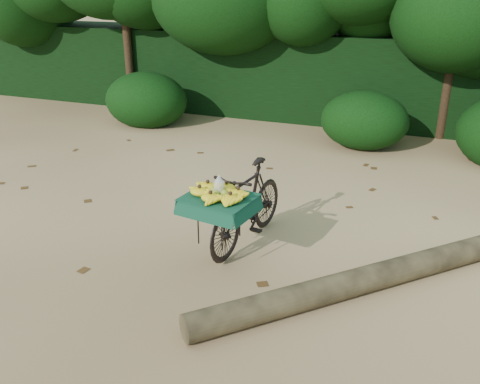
% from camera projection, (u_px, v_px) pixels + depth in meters
% --- Properties ---
extents(ground, '(80.00, 80.00, 0.00)m').
position_uv_depth(ground, '(178.00, 234.00, 6.08)').
color(ground, tan).
rests_on(ground, ground).
extents(vendor_bicycle, '(0.80, 1.74, 0.96)m').
position_uv_depth(vendor_bicycle, '(246.00, 205.00, 5.69)').
color(vendor_bicycle, black).
rests_on(vendor_bicycle, ground).
extents(fallen_log, '(2.70, 2.79, 0.26)m').
position_uv_depth(fallen_log, '(362.00, 280.00, 4.91)').
color(fallen_log, brown).
rests_on(fallen_log, ground).
extents(hedge_backdrop, '(26.00, 1.80, 1.80)m').
position_uv_depth(hedge_backdrop, '(311.00, 75.00, 11.15)').
color(hedge_backdrop, black).
rests_on(hedge_backdrop, ground).
extents(tree_row, '(14.50, 2.00, 4.00)m').
position_uv_depth(tree_row, '(273.00, 24.00, 10.26)').
color(tree_row, black).
rests_on(tree_row, ground).
extents(bush_clumps, '(8.80, 1.70, 0.90)m').
position_uv_depth(bush_clumps, '(310.00, 118.00, 9.43)').
color(bush_clumps, black).
rests_on(bush_clumps, ground).
extents(leaf_litter, '(7.00, 7.30, 0.01)m').
position_uv_depth(leaf_litter, '(201.00, 213.00, 6.64)').
color(leaf_litter, '#4B2F14').
rests_on(leaf_litter, ground).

